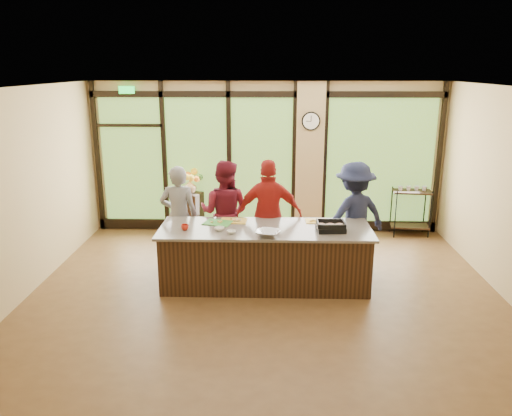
# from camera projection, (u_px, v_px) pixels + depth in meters

# --- Properties ---
(floor) EXTENTS (7.00, 7.00, 0.00)m
(floor) POSITION_uv_depth(u_px,v_px,m) (265.00, 292.00, 7.49)
(floor) COLOR brown
(floor) RESTS_ON ground
(ceiling) EXTENTS (7.00, 7.00, 0.00)m
(ceiling) POSITION_uv_depth(u_px,v_px,m) (266.00, 87.00, 6.67)
(ceiling) COLOR silver
(ceiling) RESTS_ON back_wall
(back_wall) EXTENTS (7.00, 0.00, 7.00)m
(back_wall) POSITION_uv_depth(u_px,v_px,m) (267.00, 158.00, 9.96)
(back_wall) COLOR tan
(back_wall) RESTS_ON floor
(left_wall) EXTENTS (0.00, 6.00, 6.00)m
(left_wall) POSITION_uv_depth(u_px,v_px,m) (22.00, 194.00, 7.17)
(left_wall) COLOR tan
(left_wall) RESTS_ON floor
(window_wall) EXTENTS (6.90, 0.12, 3.00)m
(window_wall) POSITION_uv_depth(u_px,v_px,m) (275.00, 164.00, 9.94)
(window_wall) COLOR tan
(window_wall) RESTS_ON floor
(island_base) EXTENTS (3.10, 1.00, 0.88)m
(island_base) POSITION_uv_depth(u_px,v_px,m) (265.00, 257.00, 7.66)
(island_base) COLOR #301D10
(island_base) RESTS_ON floor
(countertop) EXTENTS (3.20, 1.10, 0.04)m
(countertop) POSITION_uv_depth(u_px,v_px,m) (265.00, 229.00, 7.53)
(countertop) COLOR slate
(countertop) RESTS_ON island_base
(wall_clock) EXTENTS (0.36, 0.04, 0.36)m
(wall_clock) POSITION_uv_depth(u_px,v_px,m) (311.00, 121.00, 9.61)
(wall_clock) COLOR black
(wall_clock) RESTS_ON window_wall
(cook_left) EXTENTS (0.65, 0.44, 1.72)m
(cook_left) POSITION_uv_depth(u_px,v_px,m) (179.00, 216.00, 8.32)
(cook_left) COLOR slate
(cook_left) RESTS_ON floor
(cook_midleft) EXTENTS (1.01, 0.87, 1.79)m
(cook_midleft) POSITION_uv_depth(u_px,v_px,m) (225.00, 213.00, 8.38)
(cook_midleft) COLOR maroon
(cook_midleft) RESTS_ON floor
(cook_midright) EXTENTS (1.09, 0.48, 1.84)m
(cook_midright) POSITION_uv_depth(u_px,v_px,m) (269.00, 215.00, 8.17)
(cook_midright) COLOR maroon
(cook_midright) RESTS_ON floor
(cook_right) EXTENTS (1.33, 1.06, 1.80)m
(cook_right) POSITION_uv_depth(u_px,v_px,m) (354.00, 216.00, 8.20)
(cook_right) COLOR #1A1F39
(cook_right) RESTS_ON floor
(roasting_pan) EXTENTS (0.43, 0.35, 0.07)m
(roasting_pan) POSITION_uv_depth(u_px,v_px,m) (331.00, 229.00, 7.38)
(roasting_pan) COLOR black
(roasting_pan) RESTS_ON countertop
(mixing_bowl) EXTENTS (0.42, 0.42, 0.08)m
(mixing_bowl) POSITION_uv_depth(u_px,v_px,m) (268.00, 233.00, 7.16)
(mixing_bowl) COLOR silver
(mixing_bowl) RESTS_ON countertop
(cutting_board_left) EXTENTS (0.49, 0.42, 0.01)m
(cutting_board_left) POSITION_uv_depth(u_px,v_px,m) (218.00, 223.00, 7.75)
(cutting_board_left) COLOR green
(cutting_board_left) RESTS_ON countertop
(cutting_board_center) EXTENTS (0.42, 0.33, 0.01)m
(cutting_board_center) POSITION_uv_depth(u_px,v_px,m) (234.00, 221.00, 7.85)
(cutting_board_center) COLOR gold
(cutting_board_center) RESTS_ON countertop
(cutting_board_right) EXTENTS (0.36, 0.27, 0.01)m
(cutting_board_right) POSITION_uv_depth(u_px,v_px,m) (317.00, 221.00, 7.84)
(cutting_board_right) COLOR gold
(cutting_board_right) RESTS_ON countertop
(prep_bowl_near) EXTENTS (0.20, 0.20, 0.05)m
(prep_bowl_near) POSITION_uv_depth(u_px,v_px,m) (220.00, 229.00, 7.41)
(prep_bowl_near) COLOR white
(prep_bowl_near) RESTS_ON countertop
(prep_bowl_mid) EXTENTS (0.14, 0.14, 0.04)m
(prep_bowl_mid) POSITION_uv_depth(u_px,v_px,m) (231.00, 232.00, 7.28)
(prep_bowl_mid) COLOR white
(prep_bowl_mid) RESTS_ON countertop
(prep_bowl_far) EXTENTS (0.14, 0.14, 0.03)m
(prep_bowl_far) POSITION_uv_depth(u_px,v_px,m) (237.00, 221.00, 7.82)
(prep_bowl_far) COLOR white
(prep_bowl_far) RESTS_ON countertop
(red_ramekin) EXTENTS (0.12, 0.12, 0.09)m
(red_ramekin) POSITION_uv_depth(u_px,v_px,m) (185.00, 227.00, 7.41)
(red_ramekin) COLOR red
(red_ramekin) RESTS_ON countertop
(flower_stand) EXTENTS (0.52, 0.52, 0.83)m
(flower_stand) POSITION_uv_depth(u_px,v_px,m) (191.00, 213.00, 10.06)
(flower_stand) COLOR #301D10
(flower_stand) RESTS_ON floor
(flower_vase) EXTENTS (0.33, 0.33, 0.28)m
(flower_vase) POSITION_uv_depth(u_px,v_px,m) (190.00, 186.00, 9.91)
(flower_vase) COLOR #90704E
(flower_vase) RESTS_ON flower_stand
(bar_cart) EXTENTS (0.78, 0.50, 1.01)m
(bar_cart) POSITION_uv_depth(u_px,v_px,m) (411.00, 206.00, 9.89)
(bar_cart) COLOR #301D10
(bar_cart) RESTS_ON floor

